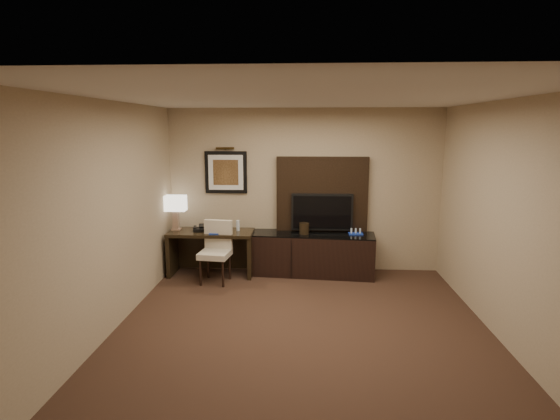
# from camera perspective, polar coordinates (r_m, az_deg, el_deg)

# --- Properties ---
(floor) EXTENTS (4.50, 5.00, 0.01)m
(floor) POSITION_cam_1_polar(r_m,az_deg,el_deg) (5.29, 2.88, -16.20)
(floor) COLOR #362118
(floor) RESTS_ON ground
(ceiling) EXTENTS (4.50, 5.00, 0.01)m
(ceiling) POSITION_cam_1_polar(r_m,az_deg,el_deg) (4.72, 3.20, 14.49)
(ceiling) COLOR silver
(ceiling) RESTS_ON wall_back
(wall_back) EXTENTS (4.50, 0.01, 2.70)m
(wall_back) POSITION_cam_1_polar(r_m,az_deg,el_deg) (7.29, 3.14, 2.55)
(wall_back) COLOR tan
(wall_back) RESTS_ON floor
(wall_front) EXTENTS (4.50, 0.01, 2.70)m
(wall_front) POSITION_cam_1_polar(r_m,az_deg,el_deg) (2.45, 2.71, -14.53)
(wall_front) COLOR tan
(wall_front) RESTS_ON floor
(wall_left) EXTENTS (0.01, 5.00, 2.70)m
(wall_left) POSITION_cam_1_polar(r_m,az_deg,el_deg) (5.33, -21.93, -1.30)
(wall_left) COLOR tan
(wall_left) RESTS_ON floor
(wall_right) EXTENTS (0.01, 5.00, 2.70)m
(wall_right) POSITION_cam_1_polar(r_m,az_deg,el_deg) (5.32, 28.07, -1.82)
(wall_right) COLOR tan
(wall_right) RESTS_ON floor
(desk) EXTENTS (1.36, 0.59, 0.73)m
(desk) POSITION_cam_1_polar(r_m,az_deg,el_deg) (7.27, -8.92, -5.55)
(desk) COLOR black
(desk) RESTS_ON floor
(credenza) EXTENTS (2.04, 0.72, 0.69)m
(credenza) POSITION_cam_1_polar(r_m,az_deg,el_deg) (7.21, 4.21, -5.74)
(credenza) COLOR black
(credenza) RESTS_ON floor
(tv_wall_panel) EXTENTS (1.50, 0.12, 1.30)m
(tv_wall_panel) POSITION_cam_1_polar(r_m,az_deg,el_deg) (7.25, 5.51, 1.83)
(tv_wall_panel) COLOR black
(tv_wall_panel) RESTS_ON wall_back
(tv) EXTENTS (1.00, 0.08, 0.60)m
(tv) POSITION_cam_1_polar(r_m,az_deg,el_deg) (7.19, 5.50, -0.27)
(tv) COLOR black
(tv) RESTS_ON tv_wall_panel
(artwork) EXTENTS (0.70, 0.04, 0.70)m
(artwork) POSITION_cam_1_polar(r_m,az_deg,el_deg) (7.35, -7.06, 4.91)
(artwork) COLOR black
(artwork) RESTS_ON wall_back
(picture_light) EXTENTS (0.04, 0.04, 0.30)m
(picture_light) POSITION_cam_1_polar(r_m,az_deg,el_deg) (7.28, -7.19, 8.01)
(picture_light) COLOR #3C2C13
(picture_light) RESTS_ON wall_back
(desk_chair) EXTENTS (0.51, 0.57, 0.93)m
(desk_chair) POSITION_cam_1_polar(r_m,az_deg,el_deg) (6.86, -8.50, -5.65)
(desk_chair) COLOR beige
(desk_chair) RESTS_ON floor
(table_lamp) EXTENTS (0.39, 0.23, 0.62)m
(table_lamp) POSITION_cam_1_polar(r_m,az_deg,el_deg) (7.32, -13.50, -0.16)
(table_lamp) COLOR #93715B
(table_lamp) RESTS_ON desk
(desk_phone) EXTENTS (0.25, 0.23, 0.11)m
(desk_phone) POSITION_cam_1_polar(r_m,az_deg,el_deg) (7.20, -10.34, -2.29)
(desk_phone) COLOR black
(desk_phone) RESTS_ON desk
(blue_folder) EXTENTS (0.26, 0.32, 0.02)m
(blue_folder) POSITION_cam_1_polar(r_m,az_deg,el_deg) (7.07, -8.32, -2.86)
(blue_folder) COLOR #1939A6
(blue_folder) RESTS_ON desk
(book) EXTENTS (0.16, 0.06, 0.21)m
(book) POSITION_cam_1_polar(r_m,az_deg,el_deg) (7.11, -8.21, -1.97)
(book) COLOR tan
(book) RESTS_ON desk
(water_bottle) EXTENTS (0.06, 0.06, 0.17)m
(water_bottle) POSITION_cam_1_polar(r_m,az_deg,el_deg) (7.14, -5.52, -2.03)
(water_bottle) COLOR silver
(water_bottle) RESTS_ON desk
(ice_bucket) EXTENTS (0.20, 0.20, 0.18)m
(ice_bucket) POSITION_cam_1_polar(r_m,az_deg,el_deg) (7.07, 3.17, -2.41)
(ice_bucket) COLOR black
(ice_bucket) RESTS_ON credenza
(minibar_tray) EXTENTS (0.23, 0.14, 0.08)m
(minibar_tray) POSITION_cam_1_polar(r_m,az_deg,el_deg) (7.15, 9.86, -2.82)
(minibar_tray) COLOR #1A38AF
(minibar_tray) RESTS_ON credenza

